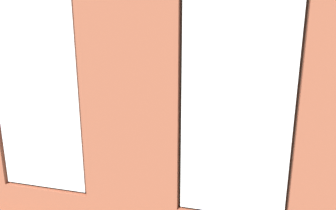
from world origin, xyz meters
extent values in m
cube|color=brown|center=(0.00, 0.00, -0.05)|extent=(6.60, 5.62, 0.10)
cube|color=#9E5138|center=(0.00, 2.43, 1.74)|extent=(1.04, 0.16, 3.48)
cube|color=white|center=(-1.07, 2.47, 1.72)|extent=(1.03, 0.03, 2.17)
cube|color=#38281E|center=(-1.07, 2.41, 1.72)|extent=(1.09, 0.04, 2.23)
cube|color=#9E5138|center=(1.07, 2.43, 0.31)|extent=(1.09, 0.16, 0.61)
cube|color=white|center=(1.07, 2.47, 1.72)|extent=(1.03, 0.03, 2.17)
cube|color=#38281E|center=(1.07, 2.41, 1.72)|extent=(1.09, 0.04, 2.23)
cube|color=tan|center=(0.00, 2.33, 0.58)|extent=(3.42, 0.24, 0.06)
cube|color=black|center=(0.00, 2.34, 1.93)|extent=(0.46, 0.03, 0.57)
cube|color=#389360|center=(0.00, 2.33, 1.93)|extent=(0.40, 0.01, 0.51)
cube|color=silver|center=(2.95, 0.20, 1.74)|extent=(0.10, 4.62, 3.48)
cube|color=black|center=(-0.17, 1.73, 0.21)|extent=(1.81, 0.85, 0.42)
cube|color=black|center=(-0.17, 2.06, 0.61)|extent=(1.81, 0.24, 0.38)
cube|color=black|center=(-0.96, 1.73, 0.52)|extent=(0.22, 0.85, 0.24)
cube|color=black|center=(0.63, 1.73, 0.52)|extent=(0.22, 0.85, 0.24)
cube|color=black|center=(-0.51, 1.69, 0.48)|extent=(0.63, 0.65, 0.12)
cube|color=black|center=(0.18, 1.69, 0.48)|extent=(0.63, 0.65, 0.12)
cube|color=black|center=(-2.25, 0.33, 0.21)|extent=(0.93, 1.84, 0.42)
cube|color=black|center=(-2.22, -0.46, 0.52)|extent=(0.86, 0.26, 0.24)
cube|color=black|center=(-2.29, 1.12, 0.52)|extent=(0.86, 0.26, 0.24)
cube|color=black|center=(-2.20, -0.01, 0.48)|extent=(0.67, 0.65, 0.12)
cube|color=black|center=(-2.23, 0.67, 0.48)|extent=(0.67, 0.65, 0.12)
cube|color=#A87547|center=(0.44, -0.33, 0.39)|extent=(1.23, 0.74, 0.04)
cube|color=#A87547|center=(-0.12, -0.64, 0.19)|extent=(0.07, 0.07, 0.37)
cube|color=#A87547|center=(0.99, -0.64, 0.19)|extent=(0.07, 0.07, 0.37)
cube|color=#A87547|center=(-0.12, -0.02, 0.19)|extent=(0.07, 0.07, 0.37)
cube|color=#A87547|center=(0.99, -0.02, 0.19)|extent=(0.07, 0.07, 0.37)
cylinder|color=silver|center=(0.81, -0.22, 0.46)|extent=(0.08, 0.08, 0.09)
cylinder|color=#B7333D|center=(0.44, -0.33, 0.46)|extent=(0.08, 0.08, 0.10)
cylinder|color=gray|center=(0.59, -0.42, 0.45)|extent=(0.10, 0.10, 0.08)
sphere|color=#1E5B28|center=(0.59, -0.42, 0.54)|extent=(0.12, 0.12, 0.12)
cube|color=#59595B|center=(0.34, -0.22, 0.42)|extent=(0.18, 0.11, 0.02)
cube|color=black|center=(2.65, 0.26, 0.26)|extent=(0.95, 0.42, 0.52)
cube|color=black|center=(2.65, 0.26, 0.55)|extent=(0.55, 0.20, 0.05)
cube|color=black|center=(2.65, 0.26, 0.60)|extent=(0.06, 0.04, 0.06)
cube|color=black|center=(2.65, 0.26, 1.01)|extent=(1.24, 0.04, 0.75)
cube|color=black|center=(2.65, 0.24, 1.01)|extent=(1.19, 0.01, 0.70)
cylinder|color=#9E5638|center=(-0.88, -0.70, 0.08)|extent=(0.14, 0.14, 0.15)
cylinder|color=brown|center=(-0.88, -0.70, 0.18)|extent=(0.02, 0.02, 0.06)
ellipsoid|color=#286B2D|center=(-0.88, -0.70, 0.33)|extent=(0.26, 0.26, 0.23)
cylinder|color=beige|center=(-1.90, -1.02, 0.09)|extent=(0.15, 0.15, 0.18)
cylinder|color=brown|center=(-1.90, -1.02, 0.25)|extent=(0.02, 0.02, 0.14)
ellipsoid|color=#3D8E42|center=(-1.90, -1.02, 0.41)|extent=(0.25, 0.25, 0.18)
cylinder|color=gray|center=(2.09, 1.88, 0.17)|extent=(0.36, 0.36, 0.34)
cylinder|color=brown|center=(2.09, 1.88, 0.59)|extent=(0.07, 0.07, 0.50)
cone|color=#286B2D|center=(1.99, 1.97, 1.05)|extent=(0.40, 0.38, 0.51)
cone|color=#286B2D|center=(1.96, 1.78, 1.03)|extent=(0.44, 0.39, 0.49)
cone|color=#286B2D|center=(2.13, 1.71, 1.02)|extent=(0.25, 0.48, 0.47)
cylinder|color=gray|center=(-2.45, -1.81, 0.19)|extent=(0.35, 0.35, 0.39)
cylinder|color=brown|center=(-2.45, -1.81, 0.53)|extent=(0.06, 0.06, 0.30)
cone|color=#3D8E42|center=(-2.24, -1.77, 0.89)|extent=(0.57, 0.26, 0.54)
cone|color=#3D8E42|center=(-2.43, -1.61, 0.91)|extent=(0.22, 0.54, 0.56)
cone|color=#3D8E42|center=(-2.65, -1.79, 0.91)|extent=(0.54, 0.21, 0.56)
cone|color=#3D8E42|center=(-2.45, -2.01, 0.91)|extent=(0.17, 0.53, 0.56)
cylinder|color=gray|center=(2.10, 1.18, 0.13)|extent=(0.26, 0.26, 0.26)
cylinder|color=brown|center=(2.10, 1.18, 0.35)|extent=(0.04, 0.04, 0.17)
ellipsoid|color=#337F38|center=(2.10, 1.18, 0.63)|extent=(0.57, 0.57, 0.40)
cylinder|color=#47423D|center=(2.35, -1.76, 0.16)|extent=(0.31, 0.31, 0.33)
cylinder|color=brown|center=(2.35, -1.76, 0.52)|extent=(0.06, 0.06, 0.38)
cone|color=#3D8E42|center=(2.50, -1.74, 0.93)|extent=(0.40, 0.16, 0.51)
cone|color=#3D8E42|center=(2.43, -1.62, 0.92)|extent=(0.30, 0.41, 0.50)
cone|color=#3D8E42|center=(2.23, -1.63, 0.90)|extent=(0.39, 0.41, 0.47)
cone|color=#3D8E42|center=(2.19, -1.90, 0.88)|extent=(0.45, 0.41, 0.43)
cone|color=#3D8E42|center=(2.44, -1.93, 0.90)|extent=(0.31, 0.47, 0.46)
cylinder|color=brown|center=(-1.52, 1.73, 0.54)|extent=(0.05, 0.05, 0.45)
cone|color=#286B2D|center=(-1.29, 1.71, 1.00)|extent=(0.57, 0.20, 0.57)
cone|color=#286B2D|center=(-1.38, 1.91, 1.00)|extent=(0.47, 0.55, 0.57)
cone|color=#286B2D|center=(-1.66, 1.89, 1.01)|extent=(0.48, 0.52, 0.59)
cone|color=#286B2D|center=(-1.70, 1.74, 1.03)|extent=(0.50, 0.17, 0.62)
cone|color=#286B2D|center=(-1.66, 1.53, 0.98)|extent=(0.47, 0.57, 0.54)
cone|color=#286B2D|center=(-1.37, 1.52, 0.96)|extent=(0.48, 0.59, 0.52)
camera|label=1|loc=(-1.20, 5.46, 2.55)|focal=35.00mm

